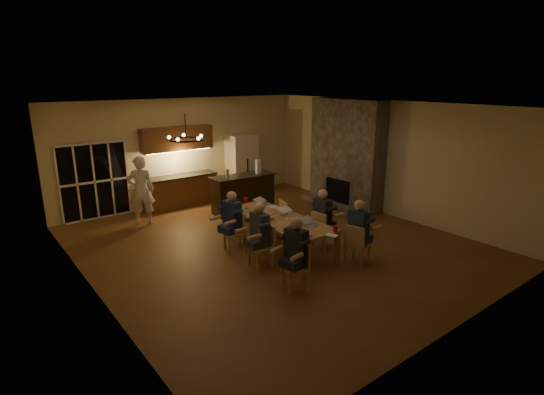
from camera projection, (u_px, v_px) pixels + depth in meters
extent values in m
plane|color=brown|center=(273.00, 244.00, 10.01)|extent=(9.00, 9.00, 0.00)
cube|color=beige|center=(183.00, 151.00, 13.01)|extent=(8.00, 0.04, 3.20)
cube|color=beige|center=(87.00, 211.00, 7.21)|extent=(0.04, 9.00, 3.20)
cube|color=beige|center=(386.00, 158.00, 11.93)|extent=(0.04, 9.00, 3.20)
cube|color=white|center=(273.00, 105.00, 9.13)|extent=(8.00, 9.00, 0.04)
cube|color=black|center=(95.00, 182.00, 11.54)|extent=(1.86, 0.08, 2.10)
cube|color=#77685D|center=(346.00, 153.00, 12.65)|extent=(0.58, 2.50, 3.20)
cube|color=beige|center=(242.00, 165.00, 14.01)|extent=(0.90, 0.68, 2.00)
cube|color=olive|center=(279.00, 234.00, 9.62)|extent=(1.10, 2.84, 0.75)
cube|color=black|center=(243.00, 193.00, 12.33)|extent=(1.93, 0.78, 1.08)
imported|color=silver|center=(141.00, 190.00, 11.17)|extent=(0.78, 0.64, 1.84)
torus|color=black|center=(186.00, 139.00, 7.39)|extent=(0.62, 0.62, 0.03)
cylinder|color=white|center=(291.00, 221.00, 9.16)|extent=(0.08, 0.08, 0.10)
cylinder|color=white|center=(269.00, 209.00, 10.02)|extent=(0.07, 0.07, 0.10)
cylinder|color=white|center=(243.00, 210.00, 9.89)|extent=(0.09, 0.09, 0.10)
cylinder|color=#B80C20|center=(335.00, 228.00, 8.68)|extent=(0.10, 0.10, 0.12)
cylinder|color=#B80C20|center=(254.00, 215.00, 9.52)|extent=(0.09, 0.09, 0.12)
cylinder|color=#B80C20|center=(246.00, 200.00, 10.69)|extent=(0.09, 0.09, 0.12)
cylinder|color=#B2B2B7|center=(299.00, 223.00, 9.03)|extent=(0.07, 0.07, 0.12)
cylinder|color=#3F0F0C|center=(237.00, 202.00, 10.50)|extent=(0.06, 0.06, 0.12)
cylinder|color=white|center=(305.00, 221.00, 9.27)|extent=(0.27, 0.27, 0.02)
cylinder|color=white|center=(296.00, 232.00, 8.62)|extent=(0.24, 0.24, 0.02)
cylinder|color=white|center=(273.00, 207.00, 10.29)|extent=(0.28, 0.28, 0.02)
cube|color=white|center=(332.00, 235.00, 8.46)|extent=(0.24, 0.28, 0.01)
cylinder|color=#99999E|center=(227.00, 174.00, 11.84)|extent=(0.09, 0.09, 0.24)
cube|color=silver|center=(258.00, 167.00, 12.35)|extent=(0.14, 0.14, 0.41)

